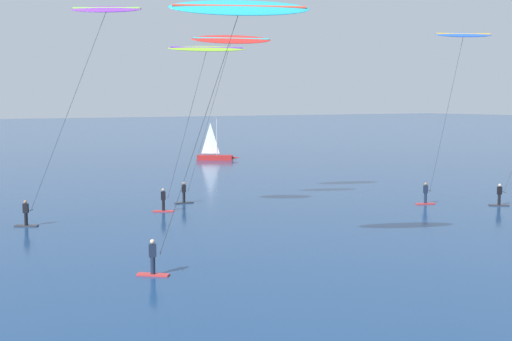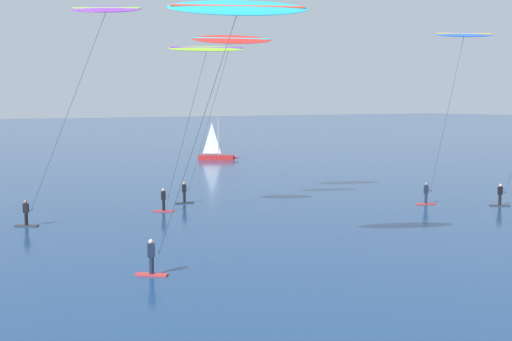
% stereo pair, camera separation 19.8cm
% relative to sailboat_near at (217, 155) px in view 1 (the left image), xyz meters
% --- Properties ---
extents(sailboat_near, '(5.42, 4.21, 5.70)m').
position_rel_sailboat_near_xyz_m(sailboat_near, '(0.00, 0.00, 0.00)').
color(sailboat_near, '#B22323').
rests_on(sailboat_near, ground).
extents(kitesurfer_purple, '(7.72, 5.45, 14.10)m').
position_rel_sailboat_near_xyz_m(kitesurfer_purple, '(-28.29, -37.85, 12.00)').
color(kitesurfer_purple, '#2D2D33').
rests_on(kitesurfer_purple, ground).
extents(kitesurfer_lime, '(6.50, 3.42, 12.11)m').
position_rel_sailboat_near_xyz_m(kitesurfer_lime, '(-20.07, -35.70, 10.11)').
color(kitesurfer_lime, red).
rests_on(kitesurfer_lime, ground).
extents(kitesurfer_blue, '(5.39, 3.16, 13.40)m').
position_rel_sailboat_near_xyz_m(kitesurfer_blue, '(-1.78, -43.17, 11.13)').
color(kitesurfer_blue, red).
rests_on(kitesurfer_blue, ground).
extents(kitesurfer_red, '(7.56, 3.72, 13.33)m').
position_rel_sailboat_near_xyz_m(kitesurfer_red, '(-16.50, -33.13, 11.48)').
color(kitesurfer_red, '#2D2D33').
rests_on(kitesurfer_red, ground).
extents(kitesurfer_cyan, '(7.56, 4.23, 12.71)m').
position_rel_sailboat_near_xyz_m(kitesurfer_cyan, '(-26.67, -51.97, 10.77)').
color(kitesurfer_cyan, red).
rests_on(kitesurfer_cyan, ground).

